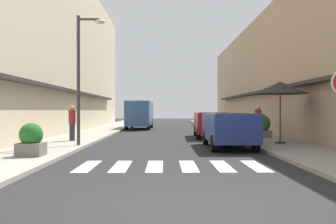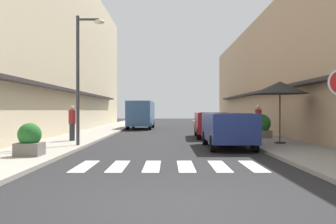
% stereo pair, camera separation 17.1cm
% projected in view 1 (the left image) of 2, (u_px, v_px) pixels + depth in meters
% --- Properties ---
extents(ground_plane, '(97.38, 97.38, 0.00)m').
position_uv_depth(ground_plane, '(168.00, 135.00, 23.69)').
color(ground_plane, '#232326').
extents(sidewalk_left, '(2.82, 61.97, 0.12)m').
position_uv_depth(sidewalk_left, '(91.00, 134.00, 23.65)').
color(sidewalk_left, '#9E998E').
rests_on(sidewalk_left, ground_plane).
extents(sidewalk_right, '(2.82, 61.97, 0.12)m').
position_uv_depth(sidewalk_right, '(245.00, 134.00, 23.73)').
color(sidewalk_right, gray).
rests_on(sidewalk_right, ground_plane).
extents(building_row_left, '(5.50, 41.84, 11.89)m').
position_uv_depth(building_row_left, '(36.00, 45.00, 24.80)').
color(building_row_left, beige).
rests_on(building_row_left, ground_plane).
extents(building_row_right, '(5.50, 41.84, 8.22)m').
position_uv_depth(building_row_right, '(298.00, 73.00, 24.96)').
color(building_row_right, tan).
rests_on(building_row_right, ground_plane).
extents(crosswalk, '(5.20, 2.20, 0.01)m').
position_uv_depth(crosswalk, '(172.00, 166.00, 10.43)').
color(crosswalk, silver).
rests_on(crosswalk, ground_plane).
extents(parked_car_near, '(1.81, 4.39, 1.47)m').
position_uv_depth(parked_car_near, '(228.00, 126.00, 15.46)').
color(parked_car_near, navy).
rests_on(parked_car_near, ground_plane).
extents(parked_car_mid, '(1.91, 4.46, 1.47)m').
position_uv_depth(parked_car_mid, '(211.00, 122.00, 21.33)').
color(parked_car_mid, maroon).
rests_on(parked_car_mid, ground_plane).
extents(delivery_van, '(2.13, 5.46, 2.37)m').
position_uv_depth(delivery_van, '(140.00, 112.00, 31.47)').
color(delivery_van, '#33598C').
rests_on(delivery_van, ground_plane).
extents(street_lamp, '(1.19, 0.28, 5.44)m').
position_uv_depth(street_lamp, '(83.00, 66.00, 15.52)').
color(street_lamp, '#38383D').
rests_on(street_lamp, sidewalk_left).
extents(cafe_umbrella, '(2.44, 2.44, 2.75)m').
position_uv_depth(cafe_umbrella, '(280.00, 88.00, 16.46)').
color(cafe_umbrella, '#262626').
rests_on(cafe_umbrella, sidewalk_right).
extents(planter_corner, '(0.79, 0.79, 1.06)m').
position_uv_depth(planter_corner, '(31.00, 140.00, 11.89)').
color(planter_corner, slate).
rests_on(planter_corner, sidewalk_left).
extents(planter_midblock, '(1.01, 1.01, 1.27)m').
position_uv_depth(planter_midblock, '(261.00, 126.00, 19.93)').
color(planter_midblock, slate).
rests_on(planter_midblock, sidewalk_right).
extents(pedestrian_walking_near, '(0.34, 0.34, 1.70)m').
position_uv_depth(pedestrian_walking_near, '(72.00, 122.00, 17.84)').
color(pedestrian_walking_near, '#282B33').
rests_on(pedestrian_walking_near, sidewalk_left).
extents(pedestrian_walking_far, '(0.34, 0.34, 1.74)m').
position_uv_depth(pedestrian_walking_far, '(258.00, 121.00, 19.58)').
color(pedestrian_walking_far, '#282B33').
rests_on(pedestrian_walking_far, sidewalk_right).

